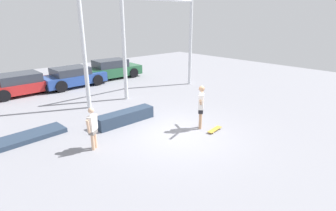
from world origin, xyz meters
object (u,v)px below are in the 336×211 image
(skateboarder, at_px, (201,105))
(manual_pad, at_px, (15,141))
(bystander, at_px, (93,127))
(parked_car_red, at_px, (22,84))
(parked_car_blue, at_px, (73,77))
(grind_box, at_px, (125,117))
(skateboard, at_px, (215,129))
(parked_car_green, at_px, (112,69))

(skateboarder, height_order, manual_pad, skateboarder)
(skateboarder, distance_m, bystander, 4.26)
(parked_car_red, distance_m, parked_car_blue, 3.00)
(bystander, bearing_deg, grind_box, 177.13)
(grind_box, xyz_separation_m, parked_car_red, (-1.98, 7.82, 0.35))
(grind_box, relative_size, parked_car_blue, 0.66)
(grind_box, bearing_deg, parked_car_blue, 82.42)
(skateboard, relative_size, manual_pad, 0.24)
(parked_car_red, bearing_deg, parked_car_green, 0.04)
(skateboarder, relative_size, manual_pad, 0.51)
(grind_box, xyz_separation_m, parked_car_green, (4.15, 7.93, 0.42))
(skateboard, xyz_separation_m, manual_pad, (-6.19, 4.23, 0.03))
(skateboarder, relative_size, skateboard, 2.14)
(parked_car_blue, height_order, parked_car_green, parked_car_green)
(parked_car_green, bearing_deg, manual_pad, -138.15)
(grind_box, relative_size, manual_pad, 0.75)
(grind_box, bearing_deg, manual_pad, 165.11)
(skateboard, distance_m, parked_car_red, 11.74)
(skateboard, distance_m, parked_car_green, 11.28)
(skateboarder, distance_m, parked_car_red, 11.11)
(skateboarder, relative_size, grind_box, 0.68)
(grind_box, bearing_deg, parked_car_green, 62.34)
(manual_pad, bearing_deg, bystander, -50.72)
(skateboard, xyz_separation_m, parked_car_red, (-4.13, 10.97, 0.54))
(manual_pad, height_order, bystander, bystander)
(grind_box, relative_size, parked_car_red, 0.66)
(skateboarder, xyz_separation_m, parked_car_blue, (-0.93, 10.16, -0.39))
(skateboarder, bearing_deg, bystander, 124.62)
(manual_pad, bearing_deg, skateboarder, -31.37)
(skateboard, distance_m, manual_pad, 7.50)
(manual_pad, relative_size, parked_car_red, 0.88)
(grind_box, xyz_separation_m, bystander, (-2.12, -1.28, 0.57))
(bystander, bearing_deg, parked_car_red, -124.82)
(parked_car_red, relative_size, parked_car_green, 0.96)
(parked_car_green, bearing_deg, bystander, -122.32)
(skateboard, relative_size, parked_car_green, 0.20)
(skateboarder, distance_m, parked_car_green, 10.73)
(skateboard, distance_m, grind_box, 3.82)
(grind_box, distance_m, bystander, 2.54)
(manual_pad, bearing_deg, parked_car_red, 72.98)
(skateboarder, xyz_separation_m, bystander, (-4.05, 1.29, -0.19))
(parked_car_green, bearing_deg, parked_car_red, -177.03)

